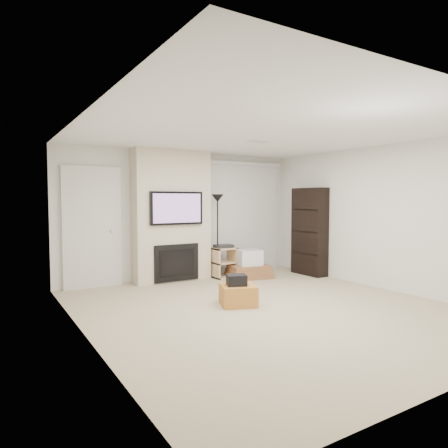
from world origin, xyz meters
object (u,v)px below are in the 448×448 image
ottoman (238,295)px  av_stand (224,260)px  floor_lamp (218,212)px  box_stack (249,267)px  bookshelf (309,231)px

ottoman → av_stand: size_ratio=0.76×
floor_lamp → box_stack: 1.26m
floor_lamp → box_stack: bearing=-31.1°
floor_lamp → av_stand: floor_lamp is taller
ottoman → box_stack: 2.10m
bookshelf → box_stack: bearing=163.5°
box_stack → floor_lamp: bearing=148.9°
ottoman → floor_lamp: (0.80, 1.95, 1.16)m
av_stand → box_stack: (0.41, -0.29, -0.13)m
ottoman → bookshelf: bookshelf is taller
ottoman → floor_lamp: size_ratio=0.30×
floor_lamp → ottoman: bearing=-112.3°
floor_lamp → box_stack: (0.54, -0.32, -1.10)m
ottoman → box_stack: size_ratio=0.53×
box_stack → bookshelf: bearing=-16.5°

